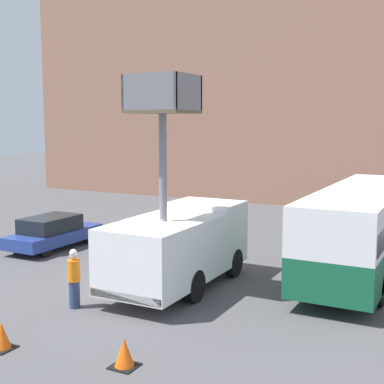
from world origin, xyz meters
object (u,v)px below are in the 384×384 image
object	(u,v)px
utility_truck	(179,242)
road_worker_directing	(308,268)
city_bus	(362,224)
traffic_cone_near_truck	(2,337)
parked_car_curbside	(53,232)
traffic_cone_mid_road	(124,353)
road_worker_near_truck	(74,279)

from	to	relation	value
utility_truck	road_worker_directing	distance (m)	4.22
city_bus	traffic_cone_near_truck	xyz separation A→B (m)	(-6.51, -10.76, -1.53)
road_worker_directing	traffic_cone_near_truck	xyz separation A→B (m)	(-5.54, -7.15, -0.67)
utility_truck	traffic_cone_near_truck	bearing A→B (deg)	-103.48
parked_car_curbside	utility_truck	bearing A→B (deg)	-17.50
road_worker_directing	traffic_cone_mid_road	size ratio (longest dim) A/B	2.89
parked_car_curbside	road_worker_directing	bearing A→B (deg)	-6.95
utility_truck	road_worker_near_truck	xyz separation A→B (m)	(-1.83, -3.07, -0.69)
road_worker_near_truck	parked_car_curbside	xyz separation A→B (m)	(-5.77, 5.47, -0.16)
traffic_cone_mid_road	parked_car_curbside	world-z (taller)	parked_car_curbside
road_worker_directing	road_worker_near_truck	bearing A→B (deg)	0.25
utility_truck	city_bus	size ratio (longest dim) A/B	0.65
traffic_cone_near_truck	parked_car_curbside	world-z (taller)	parked_car_curbside
road_worker_directing	traffic_cone_mid_road	world-z (taller)	road_worker_directing
city_bus	road_worker_directing	world-z (taller)	city_bus
traffic_cone_mid_road	road_worker_near_truck	bearing A→B (deg)	144.55
road_worker_near_truck	road_worker_directing	distance (m)	7.15
road_worker_near_truck	traffic_cone_near_truck	xyz separation A→B (m)	(0.35, -3.11, -0.57)
parked_car_curbside	traffic_cone_mid_road	bearing A→B (deg)	-40.64
traffic_cone_near_truck	traffic_cone_mid_road	distance (m)	3.25
road_worker_directing	traffic_cone_mid_road	bearing A→B (deg)	36.06
utility_truck	traffic_cone_mid_road	size ratio (longest dim) A/B	10.22
city_bus	traffic_cone_mid_road	size ratio (longest dim) A/B	15.73
road_worker_near_truck	traffic_cone_near_truck	world-z (taller)	road_worker_near_truck
utility_truck	traffic_cone_near_truck	size ratio (longest dim) A/B	10.34
utility_truck	road_worker_near_truck	bearing A→B (deg)	-120.71
traffic_cone_near_truck	road_worker_near_truck	bearing A→B (deg)	96.34
road_worker_directing	utility_truck	bearing A→B (deg)	-20.78
utility_truck	traffic_cone_mid_road	world-z (taller)	utility_truck
utility_truck	traffic_cone_mid_road	distance (m)	5.99
traffic_cone_mid_road	parked_car_curbside	size ratio (longest dim) A/B	0.15
city_bus	parked_car_curbside	size ratio (longest dim) A/B	2.35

